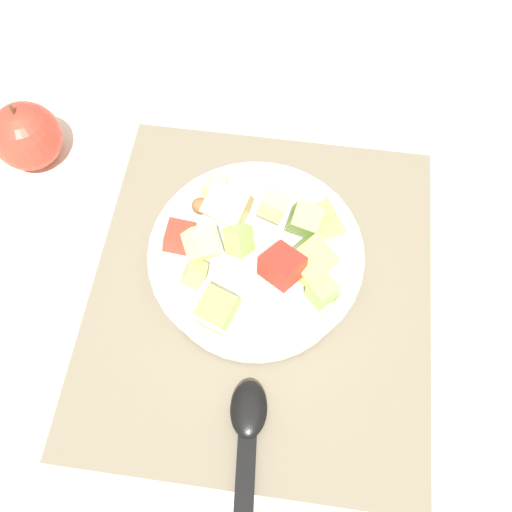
# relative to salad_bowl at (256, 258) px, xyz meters

# --- Properties ---
(ground_plane) EXTENTS (2.40, 2.40, 0.00)m
(ground_plane) POSITION_rel_salad_bowl_xyz_m (-0.02, -0.01, -0.04)
(ground_plane) COLOR silver
(placemat) EXTENTS (0.41, 0.37, 0.01)m
(placemat) POSITION_rel_salad_bowl_xyz_m (-0.02, -0.01, -0.04)
(placemat) COLOR #756B56
(placemat) RESTS_ON ground_plane
(salad_bowl) EXTENTS (0.22, 0.22, 0.12)m
(salad_bowl) POSITION_rel_salad_bowl_xyz_m (0.00, 0.00, 0.00)
(salad_bowl) COLOR white
(salad_bowl) RESTS_ON placemat
(serving_spoon) EXTENTS (0.22, 0.05, 0.01)m
(serving_spoon) POSITION_rel_salad_bowl_xyz_m (-0.19, -0.02, -0.03)
(serving_spoon) COLOR black
(serving_spoon) RESTS_ON placemat
(whole_apple) EXTENTS (0.08, 0.08, 0.09)m
(whole_apple) POSITION_rel_salad_bowl_xyz_m (0.12, 0.29, -0.00)
(whole_apple) COLOR #BC3828
(whole_apple) RESTS_ON ground_plane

